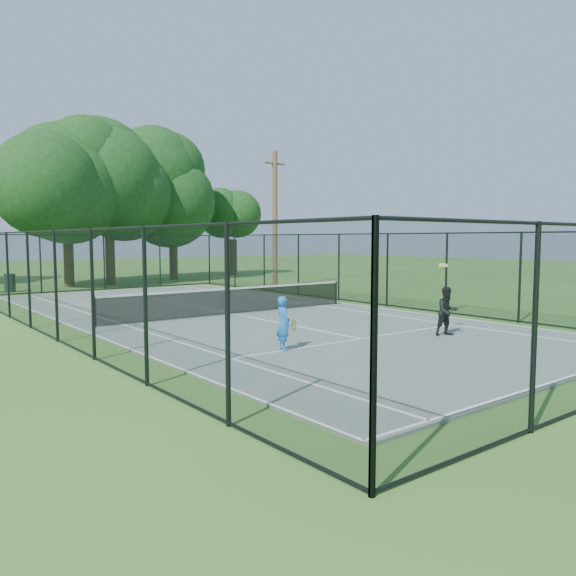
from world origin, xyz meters
TOP-DOWN VIEW (x-y plane):
  - ground at (0.00, 0.00)m, footprint 120.00×120.00m
  - tennis_court at (0.00, 0.00)m, footprint 11.00×24.00m
  - tennis_net at (0.00, 0.00)m, footprint 10.08×0.08m
  - fence at (0.00, 0.00)m, footprint 13.10×26.10m
  - tree_near_left at (-0.89, 16.27)m, footprint 7.07×7.07m
  - tree_near_mid at (1.60, 16.41)m, footprint 7.10×7.10m
  - tree_near_right at (6.53, 17.89)m, footprint 6.48×6.48m
  - tree_far_right at (12.49, 19.72)m, footprint 4.77×4.77m
  - trash_bin_right at (-4.35, 14.76)m, footprint 0.58×0.58m
  - utility_pole at (8.53, 9.00)m, footprint 1.40×0.30m
  - player_blue at (-2.60, -6.35)m, footprint 0.80×0.54m
  - player_black at (2.29, -7.49)m, footprint 0.92×1.05m

SIDE VIEW (x-z plane):
  - ground at x=0.00m, z-range 0.00..0.00m
  - tennis_court at x=0.00m, z-range 0.00..0.06m
  - trash_bin_right at x=-4.35m, z-range 0.01..0.96m
  - tennis_net at x=0.00m, z-range 0.10..1.05m
  - player_blue at x=-2.60m, z-range 0.06..1.38m
  - player_black at x=2.29m, z-range -0.26..1.76m
  - fence at x=0.00m, z-range 0.00..3.00m
  - tree_far_right at x=12.49m, z-range 0.75..7.05m
  - utility_pole at x=8.53m, z-range 0.06..7.79m
  - tree_near_left at x=-0.89m, z-range 1.06..10.28m
  - tree_near_right at x=6.53m, z-range 1.21..10.16m
  - tree_near_mid at x=1.60m, z-range 1.08..10.36m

